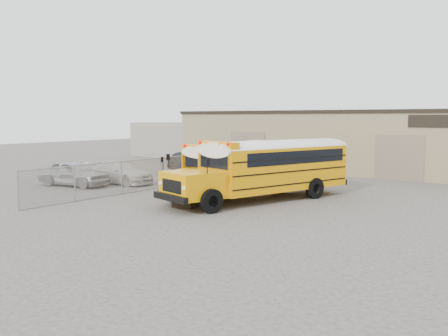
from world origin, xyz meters
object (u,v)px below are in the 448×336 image
Objects in this scene: school_bus_right at (349,158)px; car_silver at (74,173)px; school_bus_left at (267,156)px; car_white at (120,173)px; car_dark at (195,163)px; tarp_bundle at (185,191)px.

school_bus_right reaches higher than car_silver.
school_bus_left is 2.13× the size of car_silver.
car_white is 6.90m from car_dark.
school_bus_right is at bearing 70.43° from tarp_bundle.
car_white is (-8.79, 3.86, -0.05)m from tarp_bundle.
tarp_bundle is at bearing -109.57° from school_bus_right.
school_bus_left is 6.27m from car_dark.
tarp_bundle is at bearing -107.47° from car_silver.
school_bus_left is 10.93m from tarp_bundle.
school_bus_right is 2.27× the size of car_white.
school_bus_left is at bearing -50.14° from car_silver.
tarp_bundle is at bearing -128.61° from car_dark.
car_silver is 2.82m from car_white.
school_bus_left is at bearing -45.85° from car_white.
school_bus_right is 2.16× the size of car_dark.
car_dark is at bearing -4.78° from car_white.
tarp_bundle reaches higher than car_white.
school_bus_left reaches higher than car_white.
school_bus_right is at bearing -67.12° from car_silver.
car_dark is at bearing 128.16° from tarp_bundle.
school_bus_left is 9.51m from car_white.
car_dark is (-12.06, 0.58, -0.95)m from school_bus_right.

